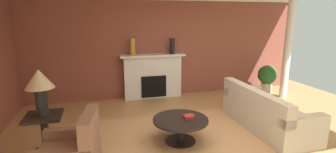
# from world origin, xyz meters

# --- Properties ---
(ground_plane) EXTENTS (9.74, 9.74, 0.00)m
(ground_plane) POSITION_xyz_m (0.00, 0.00, 0.00)
(ground_plane) COLOR tan
(wall_fireplace) EXTENTS (8.09, 0.12, 2.82)m
(wall_fireplace) POSITION_xyz_m (0.00, 2.94, 1.41)
(wall_fireplace) COLOR brown
(wall_fireplace) RESTS_ON ground_plane
(area_rug) EXTENTS (3.54, 2.72, 0.01)m
(area_rug) POSITION_xyz_m (-0.45, -0.00, 0.01)
(area_rug) COLOR tan
(area_rug) RESTS_ON ground_plane
(fireplace) EXTENTS (1.80, 0.35, 1.24)m
(fireplace) POSITION_xyz_m (-0.38, 2.73, 0.58)
(fireplace) COLOR white
(fireplace) RESTS_ON ground_plane
(sofa) EXTENTS (0.90, 2.10, 0.85)m
(sofa) POSITION_xyz_m (1.41, 0.12, 0.30)
(sofa) COLOR beige
(sofa) RESTS_ON ground_plane
(coffee_table) EXTENTS (1.00, 1.00, 0.45)m
(coffee_table) POSITION_xyz_m (-0.45, -0.00, 0.34)
(coffee_table) COLOR black
(coffee_table) RESTS_ON ground_plane
(side_table) EXTENTS (0.56, 0.56, 0.70)m
(side_table) POSITION_xyz_m (-2.71, 0.16, 0.40)
(side_table) COLOR black
(side_table) RESTS_ON ground_plane
(table_lamp) EXTENTS (0.44, 0.44, 0.75)m
(table_lamp) POSITION_xyz_m (-2.71, 0.16, 1.22)
(table_lamp) COLOR black
(table_lamp) RESTS_ON side_table
(vase_mantel_right) EXTENTS (0.14, 0.14, 0.43)m
(vase_mantel_right) POSITION_xyz_m (0.17, 2.68, 1.45)
(vase_mantel_right) COLOR black
(vase_mantel_right) RESTS_ON fireplace
(vase_mantel_left) EXTENTS (0.14, 0.14, 0.45)m
(vase_mantel_left) POSITION_xyz_m (-0.93, 2.68, 1.46)
(vase_mantel_left) COLOR #B7892D
(vase_mantel_left) RESTS_ON fireplace
(book_red_cover) EXTENTS (0.20, 0.17, 0.06)m
(book_red_cover) POSITION_xyz_m (-0.30, -0.01, 0.48)
(book_red_cover) COLOR maroon
(book_red_cover) RESTS_ON coffee_table
(potted_plant) EXTENTS (0.56, 0.56, 0.83)m
(potted_plant) POSITION_xyz_m (3.03, 2.30, 0.49)
(potted_plant) COLOR #BCB29E
(potted_plant) RESTS_ON ground_plane
(column_white) EXTENTS (0.20, 0.20, 2.82)m
(column_white) POSITION_xyz_m (3.21, 1.79, 1.41)
(column_white) COLOR white
(column_white) RESTS_ON ground_plane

